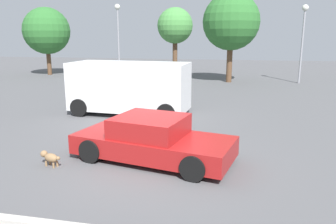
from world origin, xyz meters
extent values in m
plane|color=#515154|center=(0.00, 0.00, 0.00)|extent=(80.00, 80.00, 0.00)
cube|color=maroon|center=(0.10, 0.19, 0.43)|extent=(4.62, 2.70, 0.53)
cube|color=maroon|center=(0.00, 0.21, 0.96)|extent=(2.13, 2.03, 0.53)
cube|color=slate|center=(0.84, 0.03, 0.96)|extent=(0.39, 1.53, 0.44)
cube|color=slate|center=(-0.84, 0.39, 0.96)|extent=(0.39, 1.53, 0.44)
cylinder|color=black|center=(1.71, 0.73, 0.32)|extent=(0.67, 0.35, 0.64)
cylinder|color=black|center=(1.35, -0.96, 0.32)|extent=(0.67, 0.35, 0.64)
cylinder|color=black|center=(-1.15, 1.34, 0.32)|extent=(0.67, 0.35, 0.64)
cylinder|color=black|center=(-1.52, -0.34, 0.32)|extent=(0.67, 0.35, 0.64)
ellipsoid|color=olive|center=(-2.41, -0.83, 0.24)|extent=(0.48, 0.35, 0.23)
sphere|color=olive|center=(-2.67, -0.74, 0.30)|extent=(0.18, 0.18, 0.18)
sphere|color=olive|center=(-2.73, -0.72, 0.29)|extent=(0.08, 0.08, 0.08)
cylinder|color=olive|center=(-2.56, -0.84, 0.07)|extent=(0.06, 0.06, 0.14)
cylinder|color=olive|center=(-2.52, -0.72, 0.07)|extent=(0.06, 0.06, 0.14)
cylinder|color=olive|center=(-2.30, -0.93, 0.07)|extent=(0.06, 0.06, 0.14)
cylinder|color=olive|center=(-2.26, -0.81, 0.07)|extent=(0.06, 0.06, 0.14)
sphere|color=olive|center=(-2.17, -0.90, 0.27)|extent=(0.10, 0.10, 0.10)
cube|color=white|center=(-2.24, 5.31, 1.23)|extent=(5.15, 2.39, 2.02)
cube|color=slate|center=(-4.71, 5.47, 1.68)|extent=(0.16, 1.77, 0.81)
cylinder|color=black|center=(-4.21, 4.45, 0.38)|extent=(0.77, 0.30, 0.76)
cylinder|color=black|center=(-4.09, 6.42, 0.38)|extent=(0.77, 0.30, 0.76)
cylinder|color=black|center=(-0.39, 4.21, 0.38)|extent=(0.77, 0.30, 0.76)
cylinder|color=black|center=(-0.27, 6.18, 0.38)|extent=(0.77, 0.30, 0.76)
cylinder|color=black|center=(-2.26, 8.91, 0.39)|extent=(0.13, 0.13, 0.78)
cylinder|color=black|center=(-2.17, 9.06, 0.39)|extent=(0.13, 0.13, 0.78)
cube|color=#262626|center=(-2.21, 8.99, 1.05)|extent=(0.41, 0.47, 0.55)
cylinder|color=#262626|center=(-2.34, 8.78, 1.00)|extent=(0.09, 0.09, 0.65)
cylinder|color=#262626|center=(-2.09, 9.19, 1.00)|extent=(0.09, 0.09, 0.65)
sphere|color=tan|center=(-2.21, 8.99, 1.43)|extent=(0.21, 0.21, 0.21)
cylinder|color=gray|center=(6.75, 16.99, 2.55)|extent=(0.14, 0.14, 5.10)
sphere|color=silver|center=(6.75, 16.99, 5.24)|extent=(0.44, 0.44, 0.44)
cylinder|color=gray|center=(-7.15, 17.59, 2.72)|extent=(0.14, 0.14, 5.44)
sphere|color=silver|center=(-7.15, 17.59, 5.57)|extent=(0.44, 0.44, 0.44)
cylinder|color=brown|center=(-3.23, 21.55, 1.52)|extent=(0.43, 0.43, 3.05)
sphere|color=#478C42|center=(-3.23, 21.55, 4.23)|extent=(3.17, 3.17, 3.17)
cylinder|color=brown|center=(1.75, 16.51, 1.41)|extent=(0.41, 0.41, 2.81)
sphere|color=#2D6B2D|center=(1.75, 16.51, 4.33)|extent=(4.06, 4.06, 4.06)
cylinder|color=brown|center=(-13.83, 18.16, 1.14)|extent=(0.37, 0.37, 2.28)
sphere|color=#2D6B2D|center=(-13.83, 18.16, 3.76)|extent=(3.95, 3.95, 3.95)
camera|label=1|loc=(2.22, -8.16, 3.36)|focal=35.17mm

